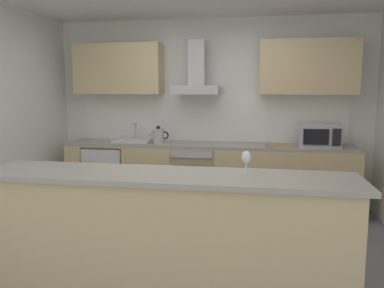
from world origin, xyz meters
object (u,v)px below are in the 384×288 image
Objects in this scene: refrigerator at (109,175)px; kettle at (158,136)px; chopping_board at (279,145)px; oven at (195,176)px; wine_glass at (246,158)px; microwave at (319,135)px; sink at (134,140)px; range_hood at (197,77)px.

refrigerator is 0.94m from kettle.
chopping_board is at bearing 0.36° from kettle.
oven is 4.50× the size of wine_glass.
microwave is 2.47m from sink.
chopping_board is at bearing -7.86° from range_hood.
refrigerator is at bearing 133.04° from wine_glass.
kettle is at bearing -176.16° from oven.
oven is 0.94× the size of refrigerator.
microwave is 2.81× the size of wine_glass.
chopping_board is (1.61, 0.01, -0.09)m from kettle.
sink reaches higher than kettle.
range_hood is at bearing 90.00° from oven.
range_hood is (-0.00, 0.13, 1.33)m from oven.
wine_glass is (2.00, -2.14, 0.67)m from refrigerator.
kettle is (-2.10, -0.01, -0.04)m from microwave.
wine_glass reaches higher than chopping_board.
sink is 1.98m from chopping_board.
range_hood reaches higher than refrigerator.
sink reaches higher than chopping_board.
microwave is at bearing 68.46° from wine_glass.
sink is at bearing 179.28° from oven.
refrigerator is 4.78× the size of wine_glass.
range_hood is 2.50m from wine_glass.
chopping_board is at bearing -1.00° from sink.
range_hood reaches higher than wine_glass.
oven is 1.60× the size of sink.
range_hood reaches higher than kettle.
sink reaches higher than refrigerator.
oven is 0.74m from kettle.
kettle is (-0.50, -0.03, 0.55)m from oven.
sink is (-2.46, 0.04, -0.12)m from microwave.
microwave is at bearing -0.90° from sink.
wine_glass reaches higher than oven.
oven is 2.77× the size of kettle.
refrigerator is 0.63m from sink.
oven is at bearing 109.45° from wine_glass.
range_hood is at bearing 6.07° from refrigerator.
wine_glass is 2.16m from chopping_board.
oven is 1.24m from refrigerator.
kettle is at bearing -179.64° from chopping_board.
oven reaches higher than refrigerator.
microwave reaches higher than sink.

